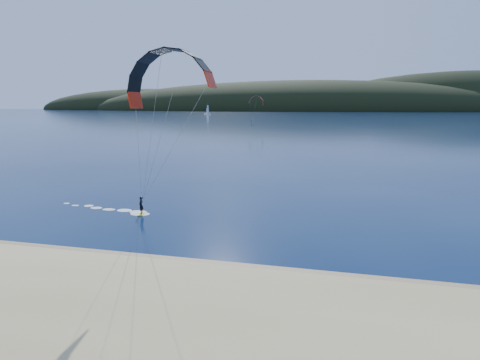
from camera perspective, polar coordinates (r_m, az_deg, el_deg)
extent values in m
plane|color=#08193D|center=(23.99, -17.36, -15.91)|extent=(1800.00, 1800.00, 0.00)
cube|color=#937D55|center=(27.55, -12.57, -11.90)|extent=(220.00, 2.50, 0.10)
ellipsoid|color=black|center=(740.88, 8.46, 10.15)|extent=(840.00, 280.00, 110.00)
ellipsoid|color=black|center=(817.10, 31.20, 8.76)|extent=(600.00, 240.00, 140.00)
ellipsoid|color=black|center=(889.07, -13.24, 10.11)|extent=(520.00, 220.00, 90.00)
cube|color=yellow|center=(39.54, -14.40, -4.87)|extent=(0.72, 1.47, 0.08)
imported|color=black|center=(39.31, -14.47, -3.62)|extent=(0.53, 0.70, 1.73)
cylinder|color=gray|center=(34.58, -12.40, 3.73)|extent=(0.02, 0.02, 12.63)
cube|color=yellow|center=(229.71, 1.73, 8.43)|extent=(0.85, 1.62, 0.09)
imported|color=black|center=(229.66, 1.73, 8.68)|extent=(0.92, 1.07, 1.90)
cylinder|color=gray|center=(225.64, 2.10, 10.03)|extent=(0.02, 0.02, 12.65)
cube|color=white|center=(440.74, -4.84, 9.73)|extent=(8.60, 5.38, 1.43)
cylinder|color=white|center=(440.64, -4.86, 10.46)|extent=(0.20, 0.20, 11.26)
cube|color=white|center=(441.99, -4.79, 10.46)|extent=(1.00, 2.51, 8.19)
cube|color=white|center=(439.10, -4.91, 10.19)|extent=(0.78, 1.94, 5.12)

